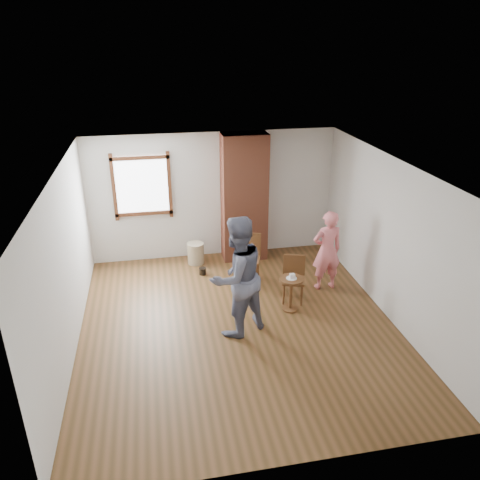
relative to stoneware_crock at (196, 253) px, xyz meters
name	(u,v)px	position (x,y,z in m)	size (l,w,h in m)	color
ground	(238,325)	(0.43, -2.38, -0.22)	(5.50, 5.50, 0.00)	brown
room_shell	(227,208)	(0.38, -1.77, 1.59)	(5.04, 5.52, 2.62)	silver
brick_chimney	(244,198)	(1.03, 0.12, 1.08)	(0.90, 0.50, 2.60)	#A3553A
stoneware_crock	(196,253)	(0.00, 0.00, 0.00)	(0.34, 0.34, 0.44)	tan
dark_pot	(203,271)	(0.07, -0.53, -0.15)	(0.14, 0.14, 0.14)	black
dining_chair_left	(249,255)	(0.92, -0.91, 0.30)	(0.55, 0.55, 0.92)	brown
dining_chair_right	(294,276)	(1.55, -1.74, 0.24)	(0.48, 0.48, 0.82)	brown
side_table	(291,289)	(1.40, -2.07, 0.18)	(0.40, 0.40, 0.60)	brown
cake_plate	(291,278)	(1.40, -2.07, 0.39)	(0.18, 0.18, 0.01)	white
cake_slice	(292,276)	(1.41, -2.07, 0.42)	(0.08, 0.07, 0.06)	white
man	(237,277)	(0.39, -2.52, 0.75)	(0.94, 0.73, 1.94)	#141A38
person_pink	(327,251)	(2.24, -1.46, 0.54)	(0.55, 0.36, 1.51)	#F37981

